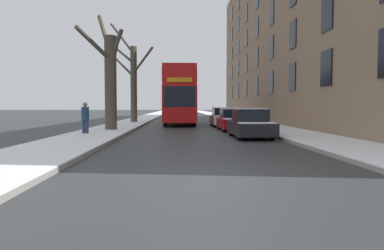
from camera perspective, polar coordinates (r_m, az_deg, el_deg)
The scene contains 11 objects.
ground_plane at distance 8.03m, azimuth 4.42°, elevation -7.97°, with size 320.00×320.00×0.00m, color #303335.
sidewalk_left at distance 61.00m, azimuth -5.98°, elevation 1.49°, with size 2.93×130.00×0.16m.
sidewalk_right at distance 61.15m, azimuth 3.60°, elevation 1.51°, with size 2.93×130.00×0.16m.
terrace_facade_right at distance 35.62m, azimuth 18.20°, elevation 14.18°, with size 9.10×51.37×17.18m.
bare_tree_left_0 at distance 22.54m, azimuth -12.41°, elevation 7.18°, with size 2.47×3.67×7.14m.
bare_tree_left_1 at distance 33.35m, azimuth -9.05°, elevation 6.90°, with size 4.27×3.68×8.87m.
double_decker_bus at distance 31.32m, azimuth -1.93°, elevation 4.80°, with size 2.53×10.17×4.56m.
parked_car_0 at distance 18.20m, azimuth 8.87°, elevation 0.13°, with size 1.72×4.11×1.42m.
parked_car_1 at distance 23.59m, azimuth 6.36°, elevation 0.74°, with size 1.75×4.14×1.40m.
parked_car_2 at distance 28.60m, azimuth 4.89°, elevation 1.14°, with size 1.87×4.20×1.43m.
pedestrian_left_sidewalk at distance 19.46m, azimuth -15.96°, elevation 1.07°, with size 0.37×0.37×1.71m.
Camera 1 is at (-0.89, -7.84, 1.51)m, focal length 35.00 mm.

